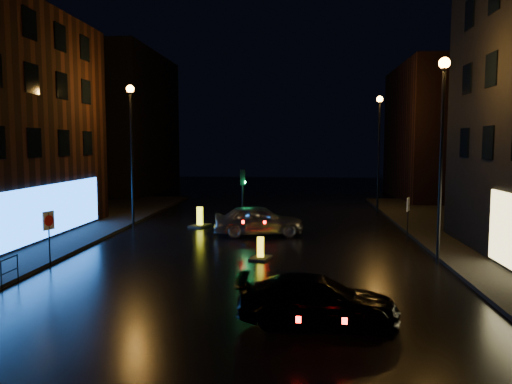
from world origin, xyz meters
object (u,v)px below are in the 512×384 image
bollard_near (261,254)px  road_sign_right (408,208)px  bollard_far (200,222)px  silver_hatchback (259,220)px  traffic_signal (243,220)px  dark_sedan (317,300)px  road_sign_left (49,225)px

bollard_near → road_sign_right: bearing=51.6°
bollard_far → silver_hatchback: bearing=-16.0°
traffic_signal → road_sign_right: (8.94, -2.44, 1.12)m
dark_sedan → silver_hatchback: bearing=11.2°
silver_hatchback → bollard_near: size_ratio=3.85×
dark_sedan → road_sign_right: road_sign_right is taller
traffic_signal → bollard_near: (1.64, -7.75, -0.29)m
silver_hatchback → road_sign_right: bearing=-100.2°
traffic_signal → road_sign_right: traffic_signal is taller
bollard_near → road_sign_right: (7.30, 5.31, 1.41)m
road_sign_left → bollard_far: bearing=88.0°
dark_sedan → road_sign_right: (5.14, 12.83, 0.98)m
traffic_signal → road_sign_left: size_ratio=1.53×
road_sign_left → road_sign_right: size_ratio=1.04×
bollard_near → dark_sedan: bearing=-58.4°
road_sign_left → traffic_signal: bearing=75.5°
traffic_signal → road_sign_left: traffic_signal is taller
bollard_far → road_sign_left: road_sign_left is taller
silver_hatchback → road_sign_right: road_sign_right is taller
bollard_near → bollard_far: bollard_far is taller
silver_hatchback → bollard_near: bearing=177.7°
traffic_signal → silver_hatchback: 2.40m
traffic_signal → bollard_far: size_ratio=2.18×
silver_hatchback → road_sign_left: 11.03m
silver_hatchback → traffic_signal: bearing=19.9°
dark_sedan → bollard_near: 7.83m
road_sign_right → road_sign_left: bearing=49.1°
silver_hatchback → dark_sedan: size_ratio=1.08×
dark_sedan → bollard_far: bearing=22.0°
road_sign_left → silver_hatchback: bearing=64.5°
dark_sedan → bollard_far: 16.91m
bollard_far → road_sign_right: (11.57, -2.81, 1.36)m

